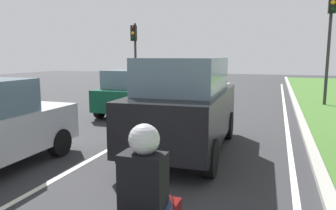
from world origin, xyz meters
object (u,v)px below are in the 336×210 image
car_hatchback_far (131,92)px  rider_person (145,184)px  traffic_light_near_right (330,27)px  traffic_light_overhead_left (134,46)px  car_suv_ahead (185,104)px

car_hatchback_far → rider_person: car_hatchback_far is taller
car_hatchback_far → traffic_light_near_right: bearing=31.1°
car_hatchback_far → traffic_light_overhead_left: traffic_light_overhead_left is taller
traffic_light_near_right → car_suv_ahead: bearing=-115.3°
car_suv_ahead → car_hatchback_far: size_ratio=1.23×
rider_person → traffic_light_overhead_left: size_ratio=0.28×
traffic_light_overhead_left → car_hatchback_far: bearing=-66.6°
car_suv_ahead → traffic_light_near_right: (4.23, 8.96, 2.44)m
car_hatchback_far → traffic_light_near_right: size_ratio=0.69×
traffic_light_overhead_left → car_suv_ahead: bearing=-59.5°
traffic_light_near_right → traffic_light_overhead_left: 10.43m
rider_person → traffic_light_near_right: size_ratio=0.22×
car_hatchback_far → traffic_light_overhead_left: 6.96m
rider_person → traffic_light_near_right: (3.25, 13.77, 2.42)m
car_suv_ahead → traffic_light_near_right: bearing=62.8°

